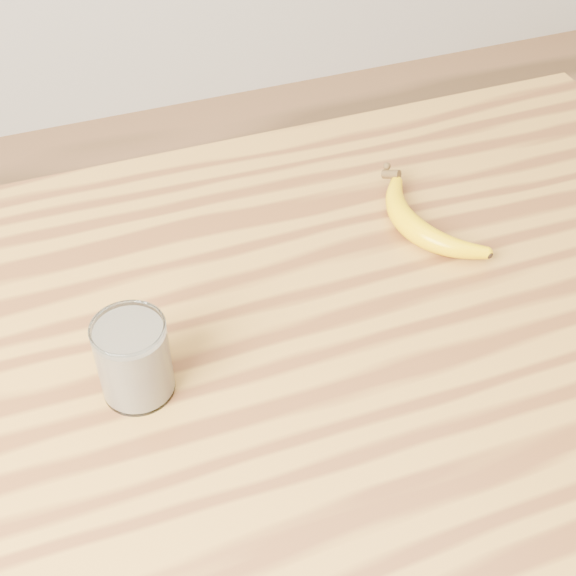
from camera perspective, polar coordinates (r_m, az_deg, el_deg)
name	(u,v)px	position (r m, az deg, el deg)	size (l,w,h in m)	color
table	(322,387)	(1.05, 2.44, -7.03)	(1.20, 0.80, 0.90)	#A3722E
smoothie_glass	(134,359)	(0.86, -10.92, -4.99)	(0.08, 0.08, 0.10)	white
banana	(412,228)	(1.06, 8.83, 4.23)	(0.10, 0.27, 0.03)	#ECB700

